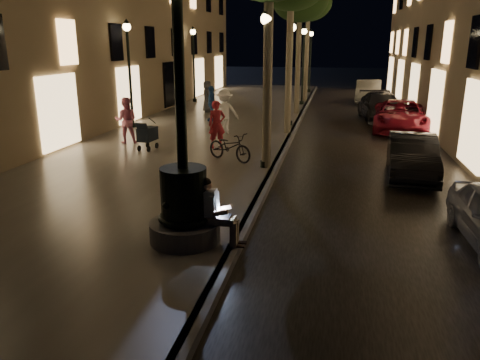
% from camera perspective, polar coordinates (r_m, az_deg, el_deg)
% --- Properties ---
extents(ground, '(120.00, 120.00, 0.00)m').
position_cam_1_polar(ground, '(21.66, 6.54, 5.69)').
color(ground, black).
rests_on(ground, ground).
extents(cobble_lane, '(6.00, 45.00, 0.02)m').
position_cam_1_polar(cobble_lane, '(21.63, 14.52, 5.28)').
color(cobble_lane, black).
rests_on(cobble_lane, ground).
extents(promenade, '(8.00, 45.00, 0.20)m').
position_cam_1_polar(promenade, '(22.33, -3.78, 6.34)').
color(promenade, '#615C55').
rests_on(promenade, ground).
extents(curb_strip, '(0.25, 45.00, 0.20)m').
position_cam_1_polar(curb_strip, '(21.65, 6.55, 5.95)').
color(curb_strip, '#59595B').
rests_on(curb_strip, ground).
extents(fountain_lamppost, '(1.40, 1.40, 5.21)m').
position_cam_1_polar(fountain_lamppost, '(9.11, -6.88, -1.48)').
color(fountain_lamppost, '#59595B').
rests_on(fountain_lamppost, promenade).
extents(seated_man_laptop, '(0.96, 0.32, 1.33)m').
position_cam_1_polar(seated_man_laptop, '(9.04, -3.12, -3.58)').
color(seated_man_laptop, gray).
rests_on(seated_man_laptop, promenade).
extents(tree_third, '(3.00, 3.00, 7.20)m').
position_cam_1_polar(tree_third, '(26.39, 7.34, 20.95)').
color(tree_third, '#6B604C').
rests_on(tree_third, promenade).
extents(tree_far, '(3.00, 3.00, 7.50)m').
position_cam_1_polar(tree_far, '(32.37, 8.37, 20.57)').
color(tree_far, '#6B604C').
rests_on(tree_far, promenade).
extents(lamp_curb_a, '(0.36, 0.36, 4.81)m').
position_cam_1_polar(lamp_curb_a, '(14.39, 3.20, 13.38)').
color(lamp_curb_a, black).
rests_on(lamp_curb_a, promenade).
extents(lamp_curb_b, '(0.36, 0.36, 4.81)m').
position_cam_1_polar(lamp_curb_b, '(22.33, 6.27, 14.38)').
color(lamp_curb_b, black).
rests_on(lamp_curb_b, promenade).
extents(lamp_curb_c, '(0.36, 0.36, 4.81)m').
position_cam_1_polar(lamp_curb_c, '(30.30, 7.73, 14.84)').
color(lamp_curb_c, black).
rests_on(lamp_curb_c, promenade).
extents(lamp_curb_d, '(0.36, 0.36, 4.81)m').
position_cam_1_polar(lamp_curb_d, '(38.28, 8.59, 15.11)').
color(lamp_curb_d, black).
rests_on(lamp_curb_d, promenade).
extents(lamp_left_b, '(0.36, 0.36, 4.81)m').
position_cam_1_polar(lamp_left_b, '(22.21, -13.40, 14.03)').
color(lamp_left_b, black).
rests_on(lamp_left_b, promenade).
extents(lamp_left_c, '(0.36, 0.36, 4.81)m').
position_cam_1_polar(lamp_left_c, '(31.59, -5.68, 14.96)').
color(lamp_left_c, black).
rests_on(lamp_left_c, promenade).
extents(stroller, '(0.56, 1.14, 1.16)m').
position_cam_1_polar(stroller, '(17.46, -11.24, 5.50)').
color(stroller, black).
rests_on(stroller, promenade).
extents(car_second, '(1.67, 4.03, 1.30)m').
position_cam_1_polar(car_second, '(15.21, 20.24, 2.70)').
color(car_second, black).
rests_on(car_second, ground).
extents(car_third, '(2.76, 5.30, 1.42)m').
position_cam_1_polar(car_third, '(23.23, 18.91, 7.42)').
color(car_third, maroon).
rests_on(car_third, ground).
extents(car_rear, '(2.48, 5.08, 1.42)m').
position_cam_1_polar(car_rear, '(26.24, 16.87, 8.54)').
color(car_rear, '#2F2E33').
rests_on(car_rear, ground).
extents(car_fifth, '(1.94, 4.74, 1.53)m').
position_cam_1_polar(car_fifth, '(33.87, 15.37, 10.37)').
color(car_fifth, gray).
rests_on(car_fifth, ground).
extents(pedestrian_red, '(0.76, 0.67, 1.76)m').
position_cam_1_polar(pedestrian_red, '(17.43, -2.84, 6.77)').
color(pedestrian_red, '#AC222E').
rests_on(pedestrian_red, promenade).
extents(pedestrian_pink, '(1.02, 0.90, 1.78)m').
position_cam_1_polar(pedestrian_pink, '(18.80, -13.71, 7.07)').
color(pedestrian_pink, '#CC6C88').
rests_on(pedestrian_pink, promenade).
extents(pedestrian_white, '(1.39, 1.08, 1.89)m').
position_cam_1_polar(pedestrian_white, '(20.20, -1.91, 8.31)').
color(pedestrian_white, white).
rests_on(pedestrian_white, promenade).
extents(pedestrian_blue, '(0.59, 1.08, 1.74)m').
position_cam_1_polar(pedestrian_blue, '(23.72, -3.49, 9.31)').
color(pedestrian_blue, '#254A89').
rests_on(pedestrian_blue, promenade).
extents(pedestrian_dark, '(0.59, 0.87, 1.75)m').
position_cam_1_polar(pedestrian_dark, '(26.80, -4.00, 10.12)').
color(pedestrian_dark, '#36373B').
rests_on(pedestrian_dark, promenade).
extents(bicycle, '(1.88, 1.43, 0.95)m').
position_cam_1_polar(bicycle, '(15.55, -1.25, 4.08)').
color(bicycle, black).
rests_on(bicycle, promenade).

